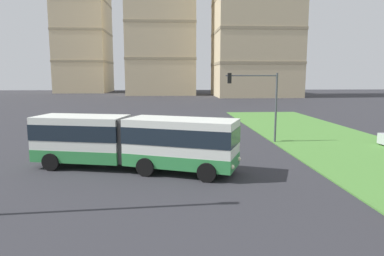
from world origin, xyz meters
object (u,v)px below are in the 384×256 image
object	(u,v)px
traffic_light_far_right	(259,95)
apartment_tower_westcentre	(161,27)
apartment_tower_centre	(256,18)
apartment_tower_west	(83,19)
articulated_bus	(133,141)
car_white_van	(114,136)

from	to	relation	value
traffic_light_far_right	apartment_tower_westcentre	world-z (taller)	apartment_tower_westcentre
apartment_tower_westcentre	apartment_tower_centre	xyz separation A→B (m)	(24.70, -11.82, 1.05)
apartment_tower_west	articulated_bus	bearing A→B (deg)	-75.29
apartment_tower_west	apartment_tower_centre	size ratio (longest dim) A/B	1.17
apartment_tower_centre	articulated_bus	bearing A→B (deg)	-108.50
articulated_bus	car_white_van	size ratio (longest dim) A/B	2.61
traffic_light_far_right	apartment_tower_westcentre	distance (m)	78.95
traffic_light_far_right	articulated_bus	bearing A→B (deg)	-140.46
traffic_light_far_right	apartment_tower_west	bearing A→B (deg)	110.93
car_white_van	apartment_tower_westcentre	bearing A→B (deg)	88.72
apartment_tower_westcentre	articulated_bus	bearing A→B (deg)	-89.71
apartment_tower_westcentre	apartment_tower_centre	distance (m)	27.40
articulated_bus	car_white_van	bearing A→B (deg)	107.54
articulated_bus	apartment_tower_west	xyz separation A→B (m)	(-26.13, 99.48, 22.05)
articulated_bus	traffic_light_far_right	world-z (taller)	traffic_light_far_right
articulated_bus	traffic_light_far_right	bearing A→B (deg)	39.54
apartment_tower_westcentre	apartment_tower_west	bearing A→B (deg)	149.50
articulated_bus	apartment_tower_west	bearing A→B (deg)	104.71
apartment_tower_west	apartment_tower_centre	distance (m)	57.26
apartment_tower_centre	traffic_light_far_right	bearing A→B (deg)	-103.17
apartment_tower_west	apartment_tower_centre	world-z (taller)	apartment_tower_west
car_white_van	traffic_light_far_right	bearing A→B (deg)	3.20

